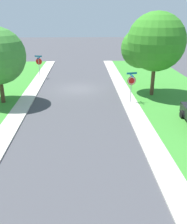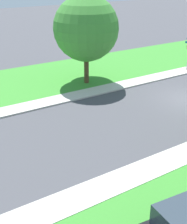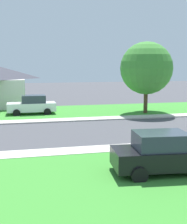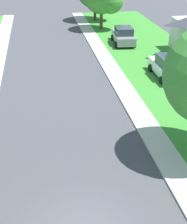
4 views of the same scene
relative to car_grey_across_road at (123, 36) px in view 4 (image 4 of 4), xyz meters
The scene contains 3 objects.
sidewalk_east 12.15m from the car_grey_across_road, 102.86° to the right, with size 1.40×56.00×0.10m, color #B7B2A8.
car_grey_across_road is the anchor object (origin of this frame).
car_white_behind_trees 9.54m from the car_grey_across_road, 83.20° to the right, with size 2.04×4.30×1.76m.
Camera 4 is at (-1.14, -9.02, 9.65)m, focal length 54.98 mm.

